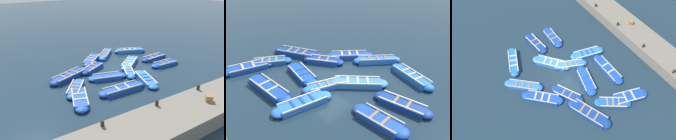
{
  "view_description": "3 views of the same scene",
  "coord_description": "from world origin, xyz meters",
  "views": [
    {
      "loc": [
        15.58,
        -9.79,
        8.16
      ],
      "look_at": [
        0.64,
        -0.66,
        0.46
      ],
      "focal_mm": 35.0,
      "sensor_mm": 36.0,
      "label": 1
    },
    {
      "loc": [
        8.85,
        8.83,
        7.73
      ],
      "look_at": [
        -0.49,
        0.42,
        0.47
      ],
      "focal_mm": 35.0,
      "sensor_mm": 36.0,
      "label": 2
    },
    {
      "loc": [
        -6.6,
        -9.27,
        16.98
      ],
      "look_at": [
        -0.01,
        0.55,
        0.4
      ],
      "focal_mm": 35.0,
      "sensor_mm": 36.0,
      "label": 3
    }
  ],
  "objects": [
    {
      "name": "boat_broadside",
      "position": [
        -0.44,
        5.16,
        0.16
      ],
      "size": [
        1.1,
        3.39,
        0.38
      ],
      "color": "navy",
      "rests_on": "ground"
    },
    {
      "name": "boat_outer_left",
      "position": [
        3.13,
        -4.84,
        0.17
      ],
      "size": [
        3.67,
        2.0,
        0.41
      ],
      "color": "#1947B7",
      "rests_on": "ground"
    },
    {
      "name": "bollard_south",
      "position": [
        7.62,
        5.5,
        1.24
      ],
      "size": [
        0.2,
        0.2,
        0.35
      ],
      "primitive_type": "cylinder",
      "color": "black",
      "rests_on": "quay_wall"
    },
    {
      "name": "boat_bow_out",
      "position": [
        -1.17,
        -1.66,
        0.19
      ],
      "size": [
        2.14,
        3.08,
        0.43
      ],
      "color": "navy",
      "rests_on": "ground"
    },
    {
      "name": "boat_end_of_row",
      "position": [
        -0.48,
        2.07,
        0.18
      ],
      "size": [
        3.1,
        3.49,
        0.42
      ],
      "color": "#3884E0",
      "rests_on": "ground"
    },
    {
      "name": "boat_near_quay",
      "position": [
        3.14,
        1.09,
        0.17
      ],
      "size": [
        3.61,
        1.72,
        0.39
      ],
      "color": "blue",
      "rests_on": "ground"
    },
    {
      "name": "quay_wall",
      "position": [
        8.7,
        0.0,
        0.53
      ],
      "size": [
        2.86,
        17.74,
        1.06
      ],
      "color": "slate",
      "rests_on": "ground"
    },
    {
      "name": "boat_far_corner",
      "position": [
        1.62,
        -4.51,
        0.17
      ],
      "size": [
        3.07,
        2.51,
        0.4
      ],
      "color": "#1E59AD",
      "rests_on": "ground"
    },
    {
      "name": "boat_outer_right",
      "position": [
        -0.67,
        -4.15,
        0.2
      ],
      "size": [
        2.34,
        4.07,
        0.46
      ],
      "color": "navy",
      "rests_on": "ground"
    },
    {
      "name": "ground_plane",
      "position": [
        0.0,
        0.0,
        0.0
      ],
      "size": [
        120.0,
        120.0,
        0.0
      ],
      "primitive_type": "plane",
      "color": "#1C303F"
    },
    {
      "name": "boat_tucked",
      "position": [
        3.58,
        -1.55,
        0.19
      ],
      "size": [
        0.98,
        3.95,
        0.44
      ],
      "color": "#1947B7",
      "rests_on": "ground"
    },
    {
      "name": "boat_alongside",
      "position": [
        -3.13,
        -0.76,
        0.19
      ],
      "size": [
        3.21,
        3.18,
        0.43
      ],
      "color": "#1947B7",
      "rests_on": "ground"
    },
    {
      "name": "boat_inner_gap",
      "position": [
        1.13,
        -1.42,
        0.17
      ],
      "size": [
        1.74,
        3.47,
        0.39
      ],
      "color": "#1947B7",
      "rests_on": "ground"
    },
    {
      "name": "bollard_north",
      "position": [
        7.62,
        -5.5,
        1.24
      ],
      "size": [
        0.2,
        0.2,
        0.35
      ],
      "primitive_type": "cylinder",
      "color": "black",
      "rests_on": "quay_wall"
    },
    {
      "name": "boat_centre",
      "position": [
        -3.47,
        4.24,
        0.2
      ],
      "size": [
        1.99,
        3.63,
        0.45
      ],
      "color": "blue",
      "rests_on": "ground"
    },
    {
      "name": "bollard_mid_south",
      "position": [
        7.62,
        1.83,
        1.24
      ],
      "size": [
        0.2,
        0.2,
        0.35
      ],
      "primitive_type": "cylinder",
      "color": "black",
      "rests_on": "quay_wall"
    },
    {
      "name": "boat_mid_row",
      "position": [
        0.94,
        0.87,
        0.17
      ],
      "size": [
        3.25,
        1.96,
        0.39
      ],
      "color": "blue",
      "rests_on": "ground"
    },
    {
      "name": "wooden_crate",
      "position": [
        8.9,
        1.2,
        1.25
      ],
      "size": [
        0.54,
        0.54,
        0.38
      ],
      "primitive_type": "cube",
      "rotation": [
        0.0,
        0.0,
        0.83
      ],
      "color": "olive",
      "rests_on": "quay_wall"
    },
    {
      "name": "boat_drifting",
      "position": [
        1.44,
        4.92,
        0.17
      ],
      "size": [
        0.97,
        3.22,
        0.39
      ],
      "color": "#1947B7",
      "rests_on": "ground"
    },
    {
      "name": "bollard_mid_north",
      "position": [
        7.62,
        -1.83,
        1.24
      ],
      "size": [
        0.2,
        0.2,
        0.35
      ],
      "primitive_type": "cylinder",
      "color": "black",
      "rests_on": "quay_wall"
    },
    {
      "name": "boat_stern_in",
      "position": [
        -3.91,
        1.27,
        0.19
      ],
      "size": [
        3.08,
        2.95,
        0.44
      ],
      "color": "blue",
      "rests_on": "ground"
    }
  ]
}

